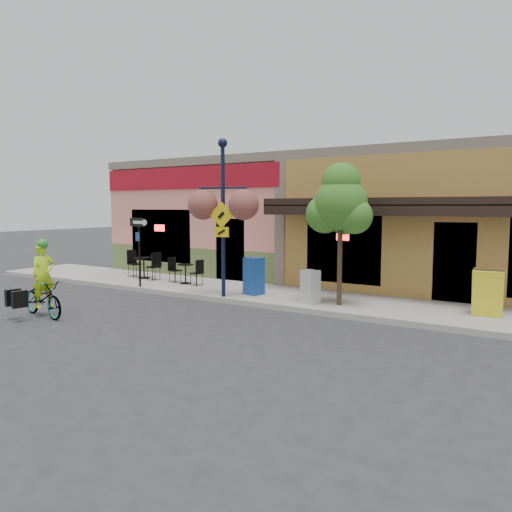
{
  "coord_description": "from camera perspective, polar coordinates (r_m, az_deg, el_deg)",
  "views": [
    {
      "loc": [
        7.12,
        -10.64,
        2.72
      ],
      "look_at": [
        -0.06,
        0.5,
        1.4
      ],
      "focal_mm": 35.0,
      "sensor_mm": 36.0,
      "label": 1
    }
  ],
  "objects": [
    {
      "name": "lamp_post",
      "position": [
        14.14,
        -3.79,
        4.32
      ],
      "size": [
        1.52,
        0.91,
        4.47
      ],
      "primitive_type": null,
      "rotation": [
        0.0,
        0.0,
        0.26
      ],
      "color": "#101833",
      "rests_on": "sidewalk"
    },
    {
      "name": "bicycle",
      "position": [
        13.43,
        -23.14,
        -4.45
      ],
      "size": [
        1.83,
        0.86,
        0.92
      ],
      "primitive_type": "imported",
      "rotation": [
        0.0,
        0.0,
        1.43
      ],
      "color": "maroon",
      "rests_on": "ground"
    },
    {
      "name": "cafe_set_left",
      "position": [
        18.29,
        -12.7,
        -0.97
      ],
      "size": [
        1.78,
        1.15,
        0.99
      ],
      "primitive_type": null,
      "rotation": [
        0.0,
        0.0,
        -0.21
      ],
      "color": "black",
      "rests_on": "sidewalk"
    },
    {
      "name": "cyclist_rider",
      "position": [
        13.34,
        -23.07,
        -3.09
      ],
      "size": [
        0.46,
        0.62,
        1.58
      ],
      "primitive_type": "imported",
      "rotation": [
        0.0,
        0.0,
        1.43
      ],
      "color": "#BEFA1A",
      "rests_on": "ground"
    },
    {
      "name": "newspaper_box_blue",
      "position": [
        14.59,
        -0.25,
        -2.29
      ],
      "size": [
        0.57,
        0.53,
        1.09
      ],
      "primitive_type": null,
      "rotation": [
        0.0,
        0.0,
        -0.22
      ],
      "color": "#19459B",
      "rests_on": "sidewalk"
    },
    {
      "name": "curb",
      "position": [
        13.53,
        0.32,
        -5.59
      ],
      "size": [
        24.0,
        0.12,
        0.15
      ],
      "primitive_type": "cube",
      "color": "#A8A59E",
      "rests_on": "ground"
    },
    {
      "name": "newspaper_box_grey",
      "position": [
        13.35,
        6.23,
        -3.52
      ],
      "size": [
        0.51,
        0.49,
        0.89
      ],
      "primitive_type": null,
      "rotation": [
        0.0,
        0.0,
        -0.33
      ],
      "color": "#B6B6B6",
      "rests_on": "sidewalk"
    },
    {
      "name": "ground",
      "position": [
        13.09,
        -0.98,
        -6.31
      ],
      "size": [
        90.0,
        90.0,
        0.0
      ],
      "primitive_type": "plane",
      "color": "#2D2D30",
      "rests_on": "ground"
    },
    {
      "name": "cafe_set_right",
      "position": [
        16.76,
        -8.06,
        -1.71
      ],
      "size": [
        1.51,
        0.91,
        0.86
      ],
      "primitive_type": null,
      "rotation": [
        0.0,
        0.0,
        -0.14
      ],
      "color": "black",
      "rests_on": "sidewalk"
    },
    {
      "name": "one_way_sign",
      "position": [
        16.33,
        -13.18,
        0.39
      ],
      "size": [
        0.87,
        0.37,
        2.21
      ],
      "primitive_type": null,
      "rotation": [
        0.0,
        0.0,
        -0.23
      ],
      "color": "black",
      "rests_on": "sidewalk"
    },
    {
      "name": "building",
      "position": [
        19.5,
        11.39,
        4.2
      ],
      "size": [
        18.2,
        8.2,
        4.5
      ],
      "primitive_type": null,
      "color": "#EA8173",
      "rests_on": "ground"
    },
    {
      "name": "sandwich_board",
      "position": [
        12.72,
        24.94,
        -3.96
      ],
      "size": [
        0.71,
        0.56,
        1.11
      ],
      "primitive_type": null,
      "rotation": [
        0.0,
        0.0,
        0.1
      ],
      "color": "yellow",
      "rests_on": "sidewalk"
    },
    {
      "name": "sidewalk",
      "position": [
        14.75,
        3.35,
        -4.65
      ],
      "size": [
        24.0,
        3.0,
        0.15
      ],
      "primitive_type": "cube",
      "color": "#9E9B93",
      "rests_on": "ground"
    },
    {
      "name": "street_tree",
      "position": [
        13.07,
        9.6,
        2.53
      ],
      "size": [
        1.86,
        1.86,
        3.74
      ],
      "primitive_type": null,
      "rotation": [
        0.0,
        0.0,
        0.34
      ],
      "color": "#3D7A26",
      "rests_on": "sidewalk"
    }
  ]
}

